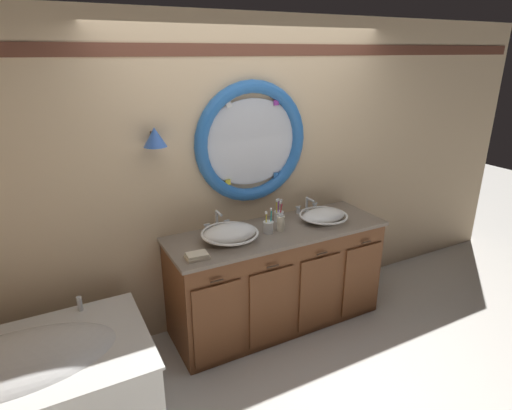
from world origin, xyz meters
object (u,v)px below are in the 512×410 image
(sink_basin_left, at_px, (230,233))
(toothbrush_holder_right, at_px, (279,215))
(bathtub, at_px, (18,392))
(sink_basin_right, at_px, (323,216))
(folded_hand_towel, at_px, (197,256))
(soap_dispenser, at_px, (281,223))
(toothbrush_holder_left, at_px, (268,227))

(sink_basin_left, bearing_deg, toothbrush_holder_right, 18.43)
(bathtub, bearing_deg, sink_basin_right, 6.26)
(toothbrush_holder_right, height_order, folded_hand_towel, toothbrush_holder_right)
(toothbrush_holder_right, height_order, soap_dispenser, toothbrush_holder_right)
(bathtub, distance_m, soap_dispenser, 2.15)
(folded_hand_towel, bearing_deg, bathtub, -174.49)
(bathtub, height_order, folded_hand_towel, folded_hand_towel)
(sink_basin_right, height_order, toothbrush_holder_right, toothbrush_holder_right)
(sink_basin_right, height_order, soap_dispenser, soap_dispenser)
(sink_basin_left, relative_size, folded_hand_towel, 2.78)
(bathtub, xyz_separation_m, toothbrush_holder_left, (1.92, 0.27, 0.62))
(bathtub, xyz_separation_m, sink_basin_left, (1.57, 0.27, 0.63))
(folded_hand_towel, bearing_deg, sink_basin_left, 24.71)
(sink_basin_left, xyz_separation_m, soap_dispenser, (0.46, -0.00, -0.00))
(sink_basin_right, relative_size, toothbrush_holder_left, 2.00)
(bathtub, bearing_deg, toothbrush_holder_right, 12.11)
(bathtub, distance_m, toothbrush_holder_left, 2.03)
(sink_basin_left, distance_m, toothbrush_holder_left, 0.35)
(toothbrush_holder_right, bearing_deg, sink_basin_left, -161.57)
(sink_basin_right, height_order, folded_hand_towel, sink_basin_right)
(toothbrush_holder_left, xyz_separation_m, toothbrush_holder_right, (0.21, 0.18, -0.00))
(bathtub, distance_m, sink_basin_left, 1.72)
(folded_hand_towel, bearing_deg, soap_dispenser, 10.55)
(bathtub, bearing_deg, soap_dispenser, 7.48)
(sink_basin_left, relative_size, toothbrush_holder_right, 2.20)
(bathtub, relative_size, toothbrush_holder_right, 7.78)
(folded_hand_towel, bearing_deg, sink_basin_right, 7.01)
(toothbrush_holder_left, relative_size, toothbrush_holder_right, 1.03)
(toothbrush_holder_left, bearing_deg, toothbrush_holder_right, 41.20)
(bathtub, relative_size, sink_basin_right, 3.78)
(soap_dispenser, bearing_deg, sink_basin_left, 179.49)
(bathtub, xyz_separation_m, sink_basin_right, (2.47, 0.27, 0.62))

